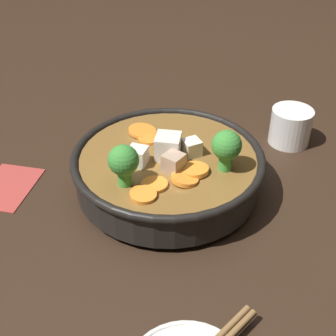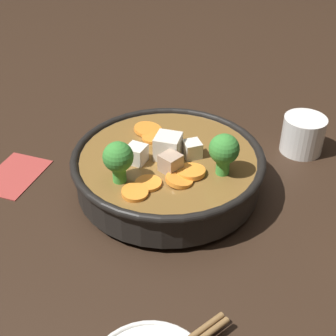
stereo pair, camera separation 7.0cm
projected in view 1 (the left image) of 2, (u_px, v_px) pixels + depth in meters
The scene contains 4 objects.
ground_plane at pixel (168, 189), 0.72m from camera, with size 3.00×3.00×0.00m, color black.
stirfry_bowl at pixel (168, 167), 0.70m from camera, with size 0.29×0.29×0.12m.
tea_cup at pixel (291, 126), 0.81m from camera, with size 0.07×0.07×0.06m.
napkin at pixel (7, 187), 0.72m from camera, with size 0.13×0.11×0.00m.
Camera 1 is at (0.49, 0.28, 0.45)m, focal length 50.00 mm.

